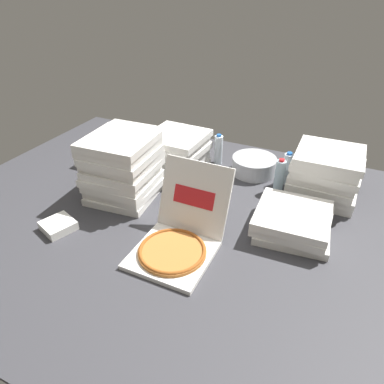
{
  "coord_description": "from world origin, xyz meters",
  "views": [
    {
      "loc": [
        0.82,
        -1.56,
        1.3
      ],
      "look_at": [
        0.04,
        0.1,
        0.14
      ],
      "focal_mm": 32.77,
      "sensor_mm": 36.0,
      "label": 1
    }
  ],
  "objects": [
    {
      "name": "pizza_stack_center_near",
      "position": [
        0.66,
        0.16,
        0.07
      ],
      "size": [
        0.45,
        0.45,
        0.14
      ],
      "color": "white",
      "rests_on": "ground_plane"
    },
    {
      "name": "water_bottle_2",
      "position": [
        0.47,
        0.58,
        0.12
      ],
      "size": [
        0.07,
        0.07,
        0.24
      ],
      "color": "silver",
      "rests_on": "ground_plane"
    },
    {
      "name": "ground_plane",
      "position": [
        0.0,
        0.0,
        -0.01
      ],
      "size": [
        3.2,
        2.4,
        0.02
      ],
      "primitive_type": "cube",
      "color": "#38383D"
    },
    {
      "name": "pizza_stack_left_far",
      "position": [
        -0.78,
        0.55,
        0.12
      ],
      "size": [
        0.45,
        0.45,
        0.24
      ],
      "color": "white",
      "rests_on": "ground_plane"
    },
    {
      "name": "pizza_stack_left_mid",
      "position": [
        -0.45,
        0.07,
        0.21
      ],
      "size": [
        0.47,
        0.46,
        0.42
      ],
      "color": "white",
      "rests_on": "ground_plane"
    },
    {
      "name": "pizza_stack_center_far",
      "position": [
        -0.32,
        0.56,
        0.14
      ],
      "size": [
        0.45,
        0.45,
        0.28
      ],
      "color": "white",
      "rests_on": "ground_plane"
    },
    {
      "name": "open_pizza_box",
      "position": [
        0.13,
        -0.25,
        0.08
      ],
      "size": [
        0.41,
        0.57,
        0.41
      ],
      "color": "white",
      "rests_on": "ground_plane"
    },
    {
      "name": "water_bottle_1",
      "position": [
        0.5,
        0.7,
        0.12
      ],
      "size": [
        0.07,
        0.07,
        0.24
      ],
      "color": "white",
      "rests_on": "ground_plane"
    },
    {
      "name": "napkin_pile",
      "position": [
        -0.6,
        -0.41,
        0.03
      ],
      "size": [
        0.22,
        0.22,
        0.05
      ],
      "primitive_type": "cube",
      "rotation": [
        0.0,
        0.0,
        -0.34
      ],
      "color": "white",
      "rests_on": "ground_plane"
    },
    {
      "name": "ice_bucket",
      "position": [
        0.25,
        0.75,
        0.06
      ],
      "size": [
        0.33,
        0.33,
        0.12
      ],
      "primitive_type": "cylinder",
      "color": "#B7BABF",
      "rests_on": "ground_plane"
    },
    {
      "name": "water_bottle_0",
      "position": [
        -0.06,
        0.78,
        0.12
      ],
      "size": [
        0.07,
        0.07,
        0.24
      ],
      "color": "white",
      "rests_on": "ground_plane"
    },
    {
      "name": "pizza_stack_right_mid",
      "position": [
        0.76,
        0.65,
        0.17
      ],
      "size": [
        0.44,
        0.44,
        0.33
      ],
      "color": "white",
      "rests_on": "ground_plane"
    }
  ]
}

